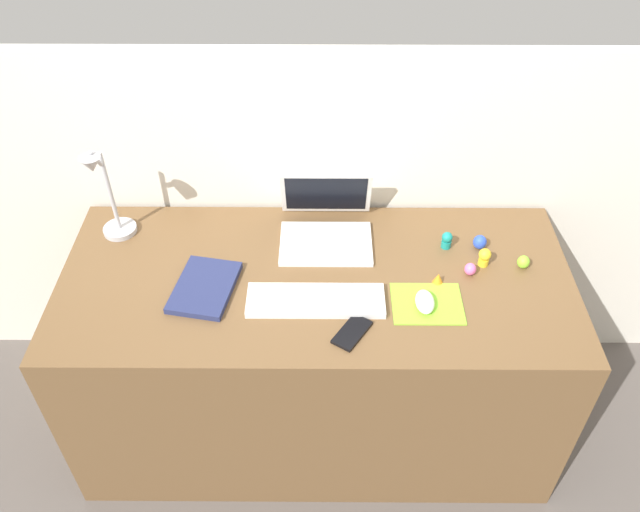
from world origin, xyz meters
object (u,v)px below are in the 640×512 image
laptop (326,221)px  toy_figurine_yellow (484,257)px  notebook_pad (205,287)px  keyboard (316,300)px  toy_figurine_orange (438,278)px  mouse (425,302)px  cell_phone (352,332)px  toy_figurine_lime (523,262)px  toy_figurine_blue (480,242)px  toy_figurine_teal (447,240)px  desk_lamp (107,198)px  toy_figurine_pink (470,269)px

laptop → toy_figurine_yellow: 0.52m
notebook_pad → toy_figurine_yellow: 0.88m
notebook_pad → toy_figurine_yellow: size_ratio=3.86×
keyboard → toy_figurine_orange: toy_figurine_orange is taller
mouse → notebook_pad: 0.66m
cell_phone → mouse: bearing=59.3°
toy_figurine_orange → mouse: bearing=-117.5°
laptop → toy_figurine_yellow: (0.50, -0.15, -0.02)m
mouse → toy_figurine_lime: toy_figurine_lime is taller
toy_figurine_yellow → toy_figurine_lime: bearing=-5.1°
keyboard → mouse: size_ratio=4.27×
keyboard → toy_figurine_lime: bearing=13.9°
toy_figurine_blue → toy_figurine_orange: size_ratio=1.29×
keyboard → toy_figurine_yellow: (0.53, 0.17, 0.02)m
cell_phone → toy_figurine_lime: toy_figurine_lime is taller
toy_figurine_yellow → laptop: bearing=163.1°
toy_figurine_teal → cell_phone: bearing=-130.3°
toy_figurine_teal → toy_figurine_yellow: toy_figurine_yellow is taller
cell_phone → toy_figurine_yellow: 0.52m
desk_lamp → toy_figurine_blue: 1.20m
desk_lamp → toy_figurine_blue: desk_lamp is taller
cell_phone → keyboard: bearing=163.9°
toy_figurine_orange → keyboard: bearing=-166.7°
notebook_pad → laptop: bearing=46.7°
toy_figurine_yellow → keyboard: bearing=-162.0°
toy_figurine_blue → keyboard: bearing=-154.4°
toy_figurine_pink → toy_figurine_teal: toy_figurine_teal is taller
toy_figurine_lime → toy_figurine_orange: toy_figurine_lime is taller
cell_phone → notebook_pad: size_ratio=0.53×
laptop → toy_figurine_teal: (0.39, -0.07, -0.02)m
toy_figurine_orange → toy_figurine_pink: bearing=21.1°
laptop → keyboard: bearing=-95.1°
toy_figurine_yellow → mouse: bearing=-138.2°
desk_lamp → toy_figurine_lime: bearing=-5.8°
mouse → desk_lamp: 1.04m
cell_phone → desk_lamp: size_ratio=0.35×
toy_figurine_teal → keyboard: bearing=-148.7°
toy_figurine_orange → toy_figurine_yellow: (0.15, 0.08, 0.01)m
keyboard → toy_figurine_blue: (0.53, 0.25, 0.01)m
cell_phone → toy_figurine_pink: 0.45m
toy_figurine_pink → notebook_pad: bearing=-174.8°
toy_figurine_blue → toy_figurine_lime: toy_figurine_blue is taller
cell_phone → toy_figurine_yellow: size_ratio=2.06×
mouse → keyboard: bearing=177.6°
toy_figurine_pink → toy_figurine_lime: size_ratio=0.94×
keyboard → toy_figurine_pink: (0.48, 0.13, 0.01)m
notebook_pad → toy_figurine_yellow: bearing=18.3°
mouse → toy_figurine_teal: size_ratio=1.63×
toy_figurine_blue → toy_figurine_yellow: 0.08m
toy_figurine_pink → toy_figurine_orange: (-0.10, -0.04, -0.00)m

